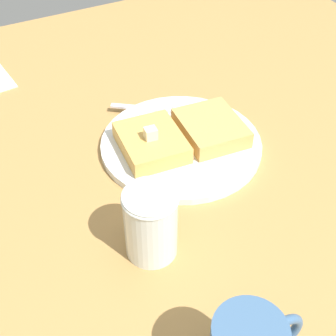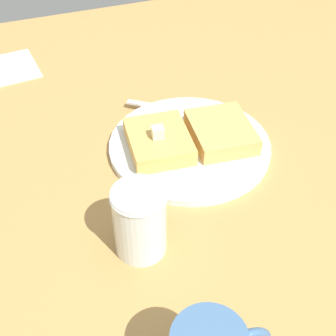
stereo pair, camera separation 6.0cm
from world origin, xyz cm
name	(u,v)px [view 2 (the right image)]	position (x,y,z in cm)	size (l,w,h in cm)	color
table_surface	(213,153)	(0.00, 0.00, 1.33)	(108.18, 108.18, 2.65)	#A87E44
plate	(190,145)	(-3.66, 0.70, 3.28)	(24.05, 24.05, 1.12)	silver
toast_slice_left	(159,141)	(-8.36, 1.17, 5.06)	(8.62, 10.37, 2.58)	gold
toast_slice_middle	(220,131)	(1.05, 0.23, 5.06)	(8.62, 10.37, 2.58)	tan
butter_pat_primary	(158,132)	(-8.69, 0.62, 7.21)	(1.70, 1.53, 1.70)	#F4E7B6
fork	(180,110)	(-2.01, 8.66, 3.95)	(13.73, 10.64, 0.36)	silver
syrup_jar	(140,224)	(-16.17, -14.34, 6.85)	(6.42, 6.42, 9.28)	#592909
napkin	(1,70)	(-27.87, 33.69, 2.80)	(12.62, 11.08, 0.30)	white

